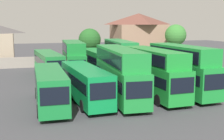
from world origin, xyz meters
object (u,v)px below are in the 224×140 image
at_px(bus_7, 73,56).
at_px(house_terrace_centre, 138,36).
at_px(bus_1, 50,86).
at_px(bus_2, 85,82).
at_px(tree_left_of_lot, 176,35).
at_px(bus_8, 98,61).
at_px(tree_behind_wall, 90,40).
at_px(bus_4, 154,70).
at_px(bus_9, 120,55).
at_px(bus_5, 182,67).
at_px(bus_6, 48,63).
at_px(bus_3, 120,71).

distance_m(bus_7, house_terrace_centre, 22.29).
distance_m(bus_1, bus_2, 3.44).
bearing_deg(tree_left_of_lot, bus_8, -155.53).
bearing_deg(tree_behind_wall, bus_4, -89.28).
bearing_deg(tree_behind_wall, tree_left_of_lot, -16.31).
bearing_deg(bus_9, bus_7, -87.40).
height_order(bus_1, tree_left_of_lot, tree_left_of_lot).
height_order(bus_2, bus_4, bus_4).
height_order(bus_5, bus_7, bus_5).
bearing_deg(bus_9, house_terrace_centre, 154.06).
bearing_deg(bus_6, bus_7, 86.28).
relative_size(bus_2, tree_left_of_lot, 1.52).
relative_size(bus_6, tree_behind_wall, 1.80).
height_order(bus_3, bus_9, bus_3).
relative_size(bus_4, bus_8, 0.99).
xyz_separation_m(bus_1, bus_9, (11.89, 15.64, 0.86)).
height_order(bus_4, bus_6, bus_4).
height_order(bus_3, bus_8, bus_3).
xyz_separation_m(bus_4, tree_behind_wall, (-0.35, 27.57, 1.62)).
height_order(bus_1, bus_7, bus_7).
height_order(bus_4, bus_8, bus_4).
bearing_deg(bus_5, bus_4, -90.99).
distance_m(bus_6, bus_8, 7.16).
distance_m(bus_4, tree_left_of_lot, 27.64).
distance_m(bus_2, tree_left_of_lot, 32.02).
height_order(bus_1, tree_behind_wall, tree_behind_wall).
height_order(bus_5, tree_behind_wall, tree_behind_wall).
bearing_deg(bus_9, tree_behind_wall, -167.11).
bearing_deg(tree_behind_wall, bus_9, -81.74).
xyz_separation_m(bus_5, bus_6, (-12.37, 15.22, -0.96)).
bearing_deg(bus_9, bus_2, -25.00).
bearing_deg(bus_4, bus_5, 89.81).
bearing_deg(tree_left_of_lot, house_terrace_centre, 120.53).
bearing_deg(tree_behind_wall, bus_2, -103.73).
bearing_deg(bus_8, bus_6, -91.31).
relative_size(bus_2, bus_4, 1.03).
bearing_deg(bus_1, bus_8, 153.61).
relative_size(bus_3, bus_8, 1.11).
relative_size(bus_5, bus_6, 0.89).
bearing_deg(tree_behind_wall, bus_1, -109.73).
bearing_deg(bus_1, bus_9, 144.46).
height_order(bus_6, tree_behind_wall, tree_behind_wall).
relative_size(bus_2, bus_9, 0.90).
height_order(bus_1, bus_4, bus_4).
xyz_separation_m(bus_9, tree_behind_wall, (-1.81, 12.47, 1.61)).
bearing_deg(bus_6, bus_1, -8.67).
bearing_deg(tree_left_of_lot, bus_1, -137.16).
relative_size(bus_4, bus_5, 1.02).
distance_m(bus_2, bus_3, 3.57).
xyz_separation_m(bus_3, bus_8, (1.66, 15.30, -0.86)).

